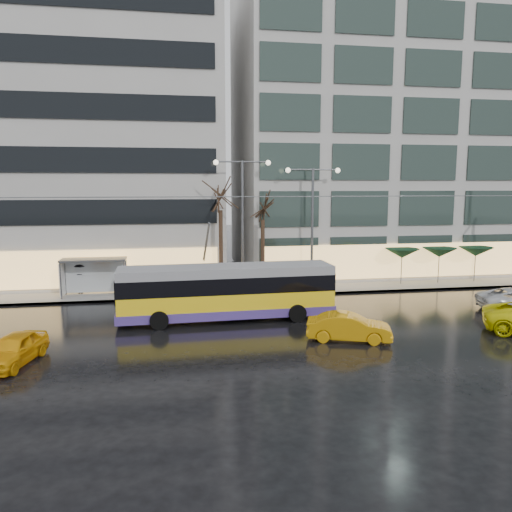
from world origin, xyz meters
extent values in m
plane|color=black|center=(0.00, 0.00, 0.00)|extent=(140.00, 140.00, 0.00)
cube|color=gray|center=(2.00, 14.00, 0.07)|extent=(80.00, 10.00, 0.15)
cube|color=slate|center=(2.00, 9.05, 0.07)|extent=(80.00, 0.10, 0.15)
cube|color=#A9A6A2|center=(19.00, 19.00, 12.65)|extent=(32.00, 14.00, 25.00)
cube|color=yellow|center=(0.10, 3.66, 1.03)|extent=(11.87, 2.83, 1.48)
cube|color=#4D378A|center=(0.10, 3.66, 0.54)|extent=(11.91, 2.87, 0.49)
cube|color=black|center=(0.10, 3.66, 2.11)|extent=(11.89, 2.85, 0.89)
cube|color=gray|center=(0.10, 3.66, 2.80)|extent=(11.87, 2.83, 0.49)
cube|color=black|center=(6.03, 3.85, 1.97)|extent=(0.13, 2.26, 1.28)
cube|color=black|center=(-5.82, 3.47, 1.97)|extent=(0.13, 2.26, 1.28)
cylinder|color=black|center=(3.80, 5.01, 0.49)|extent=(0.99, 0.38, 0.98)
cylinder|color=black|center=(3.88, 2.55, 0.49)|extent=(0.99, 0.38, 0.98)
cylinder|color=black|center=(-3.67, 4.77, 0.49)|extent=(0.99, 0.38, 0.98)
cylinder|color=black|center=(-3.59, 2.31, 0.49)|extent=(0.99, 0.38, 0.98)
cylinder|color=#595B60|center=(-0.91, 4.56, 4.23)|extent=(0.18, 3.66, 2.59)
cylinder|color=#595B60|center=(-0.93, 5.05, 4.23)|extent=(0.18, 3.66, 2.59)
cylinder|color=#595B60|center=(1.00, 5.75, 6.80)|extent=(42.00, 0.04, 0.04)
cylinder|color=#595B60|center=(1.00, 6.25, 6.80)|extent=(42.00, 0.04, 0.04)
cube|color=#595B60|center=(-8.00, 10.50, 2.60)|extent=(4.20, 1.60, 0.12)
cube|color=silver|center=(-8.00, 11.20, 1.35)|extent=(4.00, 0.05, 2.20)
cube|color=white|center=(-10.05, 10.50, 1.35)|extent=(0.10, 1.40, 2.20)
cylinder|color=#595B60|center=(-10.00, 9.80, 1.35)|extent=(0.10, 0.10, 2.40)
cylinder|color=#595B60|center=(-10.00, 11.20, 1.35)|extent=(0.10, 0.10, 2.40)
cylinder|color=#595B60|center=(-6.00, 9.80, 1.35)|extent=(0.10, 0.10, 2.40)
cylinder|color=#595B60|center=(-6.00, 11.20, 1.35)|extent=(0.10, 0.10, 2.40)
cylinder|color=#595B60|center=(2.00, 10.80, 4.65)|extent=(0.18, 0.18, 9.00)
cylinder|color=#595B60|center=(1.10, 10.80, 9.05)|extent=(1.80, 0.10, 0.10)
cylinder|color=#595B60|center=(2.90, 10.80, 9.05)|extent=(1.80, 0.10, 0.10)
sphere|color=#FFF2CC|center=(0.20, 10.80, 9.00)|extent=(0.36, 0.36, 0.36)
sphere|color=#FFF2CC|center=(3.80, 10.80, 9.00)|extent=(0.36, 0.36, 0.36)
cylinder|color=#595B60|center=(7.00, 10.80, 4.40)|extent=(0.18, 0.18, 8.50)
cylinder|color=#595B60|center=(6.10, 10.80, 8.55)|extent=(1.80, 0.10, 0.10)
cylinder|color=#595B60|center=(7.90, 10.80, 8.55)|extent=(1.80, 0.10, 0.10)
sphere|color=#FFF2CC|center=(5.20, 10.80, 8.50)|extent=(0.36, 0.36, 0.36)
sphere|color=#FFF2CC|center=(8.80, 10.80, 8.50)|extent=(0.36, 0.36, 0.36)
cylinder|color=black|center=(0.50, 11.00, 2.95)|extent=(0.28, 0.28, 5.60)
cylinder|color=black|center=(3.50, 11.20, 2.60)|extent=(0.28, 0.28, 4.90)
cylinder|color=#595B60|center=(14.00, 11.00, 1.25)|extent=(0.06, 0.06, 2.20)
cone|color=black|center=(14.00, 11.00, 2.45)|extent=(2.50, 2.50, 0.70)
cylinder|color=#595B60|center=(17.00, 11.00, 1.25)|extent=(0.06, 0.06, 2.20)
cone|color=black|center=(17.00, 11.00, 2.45)|extent=(2.50, 2.50, 0.70)
cylinder|color=#595B60|center=(20.00, 11.00, 1.25)|extent=(0.06, 0.06, 2.20)
cone|color=black|center=(20.00, 11.00, 2.45)|extent=(2.50, 2.50, 0.70)
imported|color=#EFA70C|center=(-9.50, -1.86, 0.66)|extent=(2.38, 4.11, 1.31)
imported|color=orange|center=(5.53, -1.08, 0.67)|extent=(4.30, 2.63, 1.34)
imported|color=black|center=(-6.01, 9.40, 1.09)|extent=(0.74, 0.54, 1.88)
imported|color=#D145A1|center=(-6.01, 9.40, 1.90)|extent=(1.08, 1.10, 0.88)
imported|color=black|center=(-6.02, 10.96, 1.00)|extent=(1.04, 1.00, 1.70)
imported|color=black|center=(-9.08, 11.39, 0.93)|extent=(1.10, 0.77, 1.56)
imported|color=black|center=(-9.08, 11.39, 1.90)|extent=(0.97, 0.97, 0.72)
camera|label=1|loc=(-2.76, -23.41, 7.50)|focal=35.00mm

